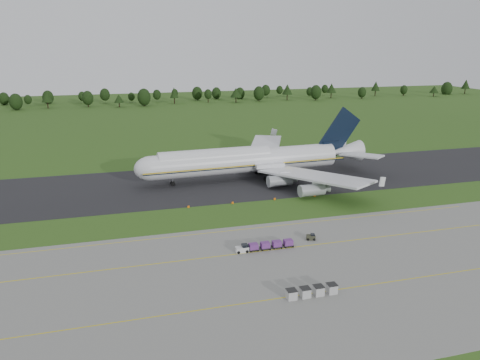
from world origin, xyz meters
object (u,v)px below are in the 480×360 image
object	(u,v)px
aircraft	(250,160)
uld_row	(312,291)
utility_cart	(311,237)
edge_markers	(254,201)
baggage_train	(264,246)

from	to	relation	value
aircraft	uld_row	bearing A→B (deg)	-98.37
utility_cart	uld_row	size ratio (longest dim) A/B	0.24
uld_row	edge_markers	xyz separation A→B (m)	(4.80, 48.19, -0.60)
aircraft	edge_markers	bearing A→B (deg)	-104.20
baggage_train	edge_markers	bearing A→B (deg)	76.79
baggage_train	edge_markers	world-z (taller)	baggage_train
baggage_train	edge_markers	xyz separation A→B (m)	(6.77, 28.84, -0.58)
utility_cart	uld_row	distance (m)	23.26
utility_cart	edge_markers	bearing A→B (deg)	99.36
aircraft	edge_markers	xyz separation A→B (m)	(-5.48, -21.65, -5.69)
aircraft	baggage_train	size ratio (longest dim) A/B	6.11
aircraft	utility_cart	bearing A→B (deg)	-91.25
aircraft	utility_cart	world-z (taller)	aircraft
utility_cart	edge_markers	xyz separation A→B (m)	(-4.42, 26.84, -0.28)
utility_cart	uld_row	world-z (taller)	uld_row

